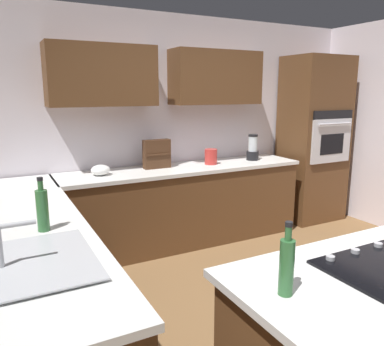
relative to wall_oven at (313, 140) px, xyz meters
name	(u,v)px	position (x,y,z in m)	size (l,w,h in m)	color
ground_plane	(291,312)	(1.85, 1.72, -1.09)	(14.00, 14.00, 0.00)	brown
wall_back	(174,117)	(1.91, -0.33, 0.34)	(6.00, 0.44, 2.60)	silver
lower_cabinets_back	(184,207)	(1.95, 0.00, -0.66)	(2.80, 0.60, 0.86)	brown
countertop_back	(184,169)	(1.95, 0.00, -0.21)	(2.84, 0.64, 0.04)	silver
lower_cabinets_side	(37,285)	(3.67, 1.17, -0.66)	(0.60, 2.90, 0.86)	brown
countertop_side	(32,223)	(3.67, 1.17, -0.21)	(0.64, 2.94, 0.04)	silver
wall_oven	(313,140)	(0.00, 0.00, 0.00)	(0.80, 0.66, 2.19)	brown
sink_unit	(44,259)	(3.68, 1.89, -0.18)	(0.46, 0.70, 0.23)	#515456
blender	(253,149)	(1.00, -0.01, -0.06)	(0.15, 0.15, 0.32)	black
mixing_bowl	(101,170)	(2.90, -0.01, -0.14)	(0.19, 0.19, 0.11)	white
spice_rack	(157,154)	(2.25, -0.08, -0.03)	(0.30, 0.11, 0.32)	#472B19
kettle	(211,157)	(1.60, -0.01, -0.10)	(0.15, 0.15, 0.18)	red
dish_soap_bottle	(42,209)	(3.62, 1.41, -0.05)	(0.07, 0.07, 0.34)	#336B38
oil_bottle	(287,265)	(2.82, 2.68, -0.06)	(0.06, 0.06, 0.32)	#336B38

